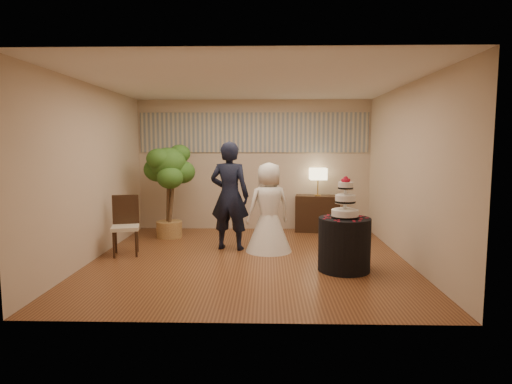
{
  "coord_description": "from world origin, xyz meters",
  "views": [
    {
      "loc": [
        0.28,
        -6.76,
        1.86
      ],
      "look_at": [
        0.1,
        0.4,
        1.05
      ],
      "focal_mm": 30.0,
      "sensor_mm": 36.0,
      "label": 1
    }
  ],
  "objects_px": {
    "table_lamp": "(318,182)",
    "ficus_tree": "(168,190)",
    "console": "(317,213)",
    "side_chair": "(125,226)",
    "groom": "(230,196)",
    "bride": "(269,207)",
    "cake_table": "(344,244)",
    "wedding_cake": "(345,197)"
  },
  "relations": [
    {
      "from": "groom",
      "to": "ficus_tree",
      "type": "relative_size",
      "value": 1.01
    },
    {
      "from": "console",
      "to": "ficus_tree",
      "type": "relative_size",
      "value": 0.49
    },
    {
      "from": "bride",
      "to": "table_lamp",
      "type": "distance_m",
      "value": 2.03
    },
    {
      "from": "bride",
      "to": "wedding_cake",
      "type": "bearing_deg",
      "value": 113.21
    },
    {
      "from": "groom",
      "to": "cake_table",
      "type": "relative_size",
      "value": 2.43
    },
    {
      "from": "ficus_tree",
      "to": "groom",
      "type": "bearing_deg",
      "value": -35.64
    },
    {
      "from": "cake_table",
      "to": "table_lamp",
      "type": "height_order",
      "value": "table_lamp"
    },
    {
      "from": "groom",
      "to": "side_chair",
      "type": "relative_size",
      "value": 1.91
    },
    {
      "from": "ficus_tree",
      "to": "table_lamp",
      "type": "bearing_deg",
      "value": 12.31
    },
    {
      "from": "console",
      "to": "ficus_tree",
      "type": "height_order",
      "value": "ficus_tree"
    },
    {
      "from": "groom",
      "to": "console",
      "type": "xyz_separation_m",
      "value": [
        1.73,
        1.59,
        -0.57
      ]
    },
    {
      "from": "console",
      "to": "table_lamp",
      "type": "xyz_separation_m",
      "value": [
        0.0,
        0.0,
        0.68
      ]
    },
    {
      "from": "bride",
      "to": "side_chair",
      "type": "relative_size",
      "value": 1.55
    },
    {
      "from": "ficus_tree",
      "to": "wedding_cake",
      "type": "bearing_deg",
      "value": -35.15
    },
    {
      "from": "ficus_tree",
      "to": "side_chair",
      "type": "xyz_separation_m",
      "value": [
        -0.42,
        -1.38,
        -0.45
      ]
    },
    {
      "from": "console",
      "to": "side_chair",
      "type": "relative_size",
      "value": 0.93
    },
    {
      "from": "wedding_cake",
      "to": "cake_table",
      "type": "bearing_deg",
      "value": 0.0
    },
    {
      "from": "table_lamp",
      "to": "ficus_tree",
      "type": "relative_size",
      "value": 0.31
    },
    {
      "from": "side_chair",
      "to": "table_lamp",
      "type": "bearing_deg",
      "value": 16.43
    },
    {
      "from": "table_lamp",
      "to": "console",
      "type": "bearing_deg",
      "value": 0.0
    },
    {
      "from": "bride",
      "to": "table_lamp",
      "type": "relative_size",
      "value": 2.66
    },
    {
      "from": "console",
      "to": "side_chair",
      "type": "bearing_deg",
      "value": -142.52
    },
    {
      "from": "bride",
      "to": "cake_table",
      "type": "height_order",
      "value": "bride"
    },
    {
      "from": "groom",
      "to": "table_lamp",
      "type": "height_order",
      "value": "groom"
    },
    {
      "from": "wedding_cake",
      "to": "bride",
      "type": "bearing_deg",
      "value": 134.71
    },
    {
      "from": "groom",
      "to": "console",
      "type": "height_order",
      "value": "groom"
    },
    {
      "from": "wedding_cake",
      "to": "side_chair",
      "type": "relative_size",
      "value": 0.61
    },
    {
      "from": "groom",
      "to": "table_lamp",
      "type": "bearing_deg",
      "value": -126.34
    },
    {
      "from": "groom",
      "to": "side_chair",
      "type": "height_order",
      "value": "groom"
    },
    {
      "from": "table_lamp",
      "to": "wedding_cake",
      "type": "bearing_deg",
      "value": -88.77
    },
    {
      "from": "wedding_cake",
      "to": "console",
      "type": "height_order",
      "value": "wedding_cake"
    },
    {
      "from": "bride",
      "to": "console",
      "type": "relative_size",
      "value": 1.67
    },
    {
      "from": "table_lamp",
      "to": "side_chair",
      "type": "height_order",
      "value": "table_lamp"
    },
    {
      "from": "groom",
      "to": "ficus_tree",
      "type": "height_order",
      "value": "groom"
    },
    {
      "from": "wedding_cake",
      "to": "side_chair",
      "type": "height_order",
      "value": "wedding_cake"
    },
    {
      "from": "table_lamp",
      "to": "ficus_tree",
      "type": "bearing_deg",
      "value": -167.69
    },
    {
      "from": "table_lamp",
      "to": "ficus_tree",
      "type": "distance_m",
      "value": 3.1
    },
    {
      "from": "cake_table",
      "to": "ficus_tree",
      "type": "bearing_deg",
      "value": 144.85
    },
    {
      "from": "cake_table",
      "to": "side_chair",
      "type": "xyz_separation_m",
      "value": [
        -3.5,
        0.79,
        0.11
      ]
    },
    {
      "from": "bride",
      "to": "cake_table",
      "type": "distance_m",
      "value": 1.61
    },
    {
      "from": "cake_table",
      "to": "ficus_tree",
      "type": "distance_m",
      "value": 3.81
    },
    {
      "from": "bride",
      "to": "table_lamp",
      "type": "xyz_separation_m",
      "value": [
        1.04,
        1.72,
        0.29
      ]
    }
  ]
}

